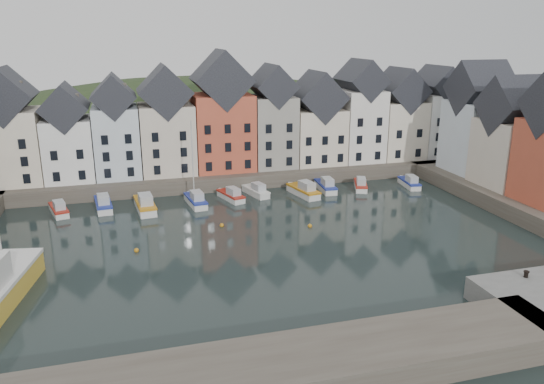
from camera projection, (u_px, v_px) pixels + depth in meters
name	position (u px, v px, depth m)	size (l,w,h in m)	color
ground	(273.00, 248.00, 56.41)	(260.00, 260.00, 0.00)	black
far_quay	(221.00, 171.00, 83.77)	(90.00, 16.00, 2.00)	#494138
right_quay	(541.00, 202.00, 68.49)	(14.00, 54.00, 2.00)	#494138
near_wall	(215.00, 382.00, 33.25)	(50.00, 6.00, 2.00)	#494138
hillside	(201.00, 228.00, 113.21)	(153.60, 70.40, 64.00)	#1F3018
far_terrace	(243.00, 123.00, 80.49)	(72.37, 8.16, 17.78)	#F1E3C9
right_terrace	(516.00, 135.00, 70.62)	(8.30, 24.25, 16.36)	silver
mooring_buoys	(226.00, 233.00, 60.25)	(20.50, 5.50, 0.50)	#C07D16
boat_a	(59.00, 209.00, 66.88)	(3.00, 5.62, 2.06)	silver
boat_b	(103.00, 204.00, 68.66)	(2.52, 6.30, 2.36)	silver
boat_c	(145.00, 205.00, 68.10)	(2.73, 7.01, 2.63)	silver
boat_d	(196.00, 200.00, 70.27)	(2.54, 6.14, 11.40)	silver
boat_e	(231.00, 196.00, 72.55)	(3.17, 5.67, 2.08)	silver
boat_f	(256.00, 191.00, 74.63)	(3.07, 5.67, 2.08)	silver
boat_g	(304.00, 191.00, 74.41)	(3.30, 6.64, 2.44)	silver
boat_h	(326.00, 186.00, 76.82)	(2.27, 6.05, 2.28)	silver
boat_i	(361.00, 185.00, 77.65)	(3.43, 5.58, 2.05)	silver
boat_j	(410.00, 183.00, 78.78)	(2.34, 5.54, 2.06)	silver
mooring_bollard	(526.00, 274.00, 45.15)	(0.48, 0.48, 0.56)	black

